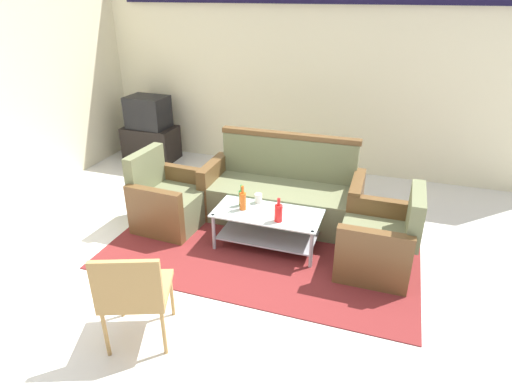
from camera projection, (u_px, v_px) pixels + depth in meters
name	position (u px, v px, depth m)	size (l,w,h in m)	color
ground_plane	(242.00, 283.00, 3.96)	(14.00, 14.00, 0.00)	silver
wall_back	(317.00, 68.00, 5.94)	(6.52, 0.19, 2.80)	beige
rug	(265.00, 243.00, 4.57)	(3.15, 2.02, 0.01)	maroon
couch	(282.00, 194.00, 4.95)	(1.81, 0.76, 0.96)	#6B704C
armchair_left	(169.00, 202.00, 4.83)	(0.74, 0.80, 0.85)	#6B704C
armchair_right	(379.00, 243.00, 4.05)	(0.70, 0.76, 0.85)	#6B704C
coffee_table	(269.00, 223.00, 4.43)	(1.10, 0.60, 0.40)	silver
bottle_red	(278.00, 213.00, 4.14)	(0.08, 0.08, 0.25)	red
bottle_green	(242.00, 198.00, 4.45)	(0.06, 0.06, 0.23)	#2D8C38
bottle_orange	(243.00, 201.00, 4.36)	(0.07, 0.07, 0.26)	#D85919
cup	(258.00, 198.00, 4.52)	(0.08, 0.08, 0.10)	silver
tv_stand	(151.00, 143.00, 6.75)	(0.80, 0.50, 0.52)	black
television	(148.00, 112.00, 6.53)	(0.62, 0.47, 0.48)	black
wicker_chair	(133.00, 291.00, 3.09)	(0.62, 0.62, 0.84)	#AD844C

